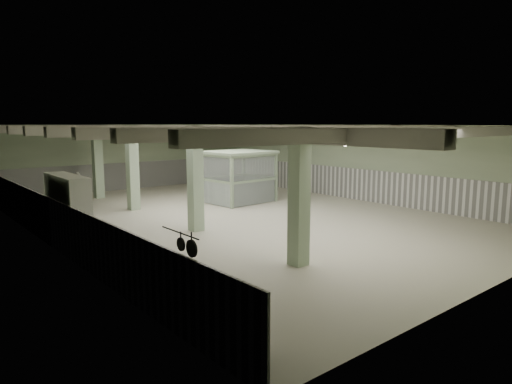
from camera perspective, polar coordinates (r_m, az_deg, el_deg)
floor at (r=18.18m, az=-2.46°, el=-3.08°), size 20.00×20.00×0.00m
ceiling at (r=17.80m, az=-2.54°, el=8.34°), size 14.00×20.00×0.02m
wall_back at (r=26.55m, az=-15.65°, el=4.24°), size 14.00×0.02×3.60m
wall_front at (r=11.67m, az=28.60°, el=-1.75°), size 14.00×0.02×3.60m
wall_left at (r=14.82m, az=-24.66°, el=0.52°), size 0.02×20.00×3.60m
wall_right at (r=22.79m, az=11.72°, el=3.70°), size 0.02×20.00×3.60m
wainscot_left at (r=14.99m, az=-24.31°, el=-3.45°), size 0.05×19.90×1.50m
wainscot_right at (r=22.88m, az=11.60°, el=1.08°), size 0.05×19.90×1.50m
wainscot_back at (r=26.62m, az=-15.54°, el=1.98°), size 13.90×0.05×1.50m
girder at (r=16.42m, az=-9.57°, el=7.44°), size 0.45×19.90×0.40m
beam_a at (r=12.65m, az=18.54°, el=6.97°), size 13.90×0.35×0.32m
beam_b at (r=14.14m, az=9.86°, el=7.42°), size 13.90×0.35×0.32m
beam_c at (r=15.88m, az=2.95°, el=7.65°), size 13.90×0.35×0.32m
beam_d at (r=17.80m, az=-2.53°, el=7.76°), size 13.90×0.35×0.32m
beam_e at (r=19.86m, az=-6.92°, el=7.80°), size 13.90×0.35×0.32m
beam_f at (r=22.00m, az=-10.47°, el=7.79°), size 13.90×0.35×0.32m
beam_g at (r=24.22m, az=-13.38°, el=7.77°), size 13.90×0.35×0.32m
column_a at (r=11.77m, az=5.41°, el=-0.64°), size 0.42×0.42×3.60m
column_b at (r=15.68m, az=-7.60°, el=1.64°), size 0.42×0.42×3.60m
column_c at (r=20.07m, az=-15.19°, el=2.93°), size 0.42×0.42×3.60m
column_d at (r=23.76m, az=-19.20°, el=3.60°), size 0.42×0.42×3.60m
hook_rail at (r=7.84m, az=-9.51°, el=-5.05°), size 0.02×1.20×0.02m
pendant_front at (r=14.53m, az=11.12°, el=5.95°), size 0.44×0.44×0.22m
pendant_mid at (r=18.51m, az=-2.22°, el=6.65°), size 0.44×0.44×0.22m
pendant_back at (r=22.69m, az=-9.95°, el=6.89°), size 0.44×0.44×0.22m
prep_counter at (r=9.49m, az=-11.15°, el=-11.42°), size 0.89×5.10×0.91m
pitcher_near at (r=10.70m, az=-15.35°, el=-6.02°), size 0.22×0.24×0.28m
pitcher_far at (r=8.38m, az=-7.80°, el=-9.89°), size 0.24×0.26×0.28m
veg_colander at (r=10.26m, az=-14.39°, el=-6.79°), size 0.63×0.63×0.22m
orange_bowl at (r=8.68m, az=-8.96°, el=-9.89°), size 0.34×0.34×0.10m
skillet_near at (r=7.68m, az=-8.04°, el=-7.01°), size 0.04×0.30×0.30m
skillet_far at (r=7.97m, az=-9.37°, el=-6.46°), size 0.03×0.24×0.24m
walkin_cooler at (r=14.36m, az=-22.30°, el=-2.40°), size 0.90×2.41×2.21m
guard_booth at (r=21.36m, az=-2.26°, el=3.15°), size 3.15×2.73×2.40m
filing_cabinet at (r=22.55m, az=1.64°, el=0.66°), size 0.51×0.61×1.12m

